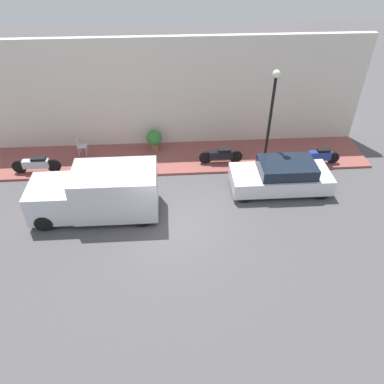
{
  "coord_description": "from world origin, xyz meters",
  "views": [
    {
      "loc": [
        -10.51,
        -0.18,
        9.68
      ],
      "look_at": [
        1.1,
        -0.94,
        0.6
      ],
      "focal_mm": 35.0,
      "sensor_mm": 36.0,
      "label": 1
    }
  ],
  "objects_px": {
    "motorcycle_black": "(221,155)",
    "potted_plant": "(154,139)",
    "parked_car": "(281,176)",
    "streetlamp": "(272,109)",
    "scooter_silver": "(36,164)",
    "cafe_chair": "(81,145)",
    "motorcycle_blue": "(320,156)",
    "delivery_van": "(97,193)"
  },
  "relations": [
    {
      "from": "motorcycle_blue",
      "to": "cafe_chair",
      "type": "bearing_deg",
      "value": 82.13
    },
    {
      "from": "motorcycle_blue",
      "to": "streetlamp",
      "type": "xyz_separation_m",
      "value": [
        -0.16,
        2.58,
        2.46
      ]
    },
    {
      "from": "motorcycle_black",
      "to": "potted_plant",
      "type": "bearing_deg",
      "value": 65.76
    },
    {
      "from": "delivery_van",
      "to": "motorcycle_black",
      "type": "height_order",
      "value": "delivery_van"
    },
    {
      "from": "streetlamp",
      "to": "parked_car",
      "type": "bearing_deg",
      "value": -165.53
    },
    {
      "from": "parked_car",
      "to": "delivery_van",
      "type": "relative_size",
      "value": 0.86
    },
    {
      "from": "motorcycle_blue",
      "to": "scooter_silver",
      "type": "xyz_separation_m",
      "value": [
        0.13,
        12.69,
        0.01
      ]
    },
    {
      "from": "parked_car",
      "to": "motorcycle_blue",
      "type": "bearing_deg",
      "value": -53.33
    },
    {
      "from": "parked_car",
      "to": "scooter_silver",
      "type": "xyz_separation_m",
      "value": [
        1.77,
        10.49,
        -0.12
      ]
    },
    {
      "from": "delivery_van",
      "to": "streetlamp",
      "type": "distance_m",
      "value": 7.73
    },
    {
      "from": "potted_plant",
      "to": "cafe_chair",
      "type": "xyz_separation_m",
      "value": [
        -0.23,
        3.47,
        -0.08
      ]
    },
    {
      "from": "potted_plant",
      "to": "motorcycle_blue",
      "type": "bearing_deg",
      "value": -103.09
    },
    {
      "from": "parked_car",
      "to": "scooter_silver",
      "type": "bearing_deg",
      "value": 80.41
    },
    {
      "from": "motorcycle_blue",
      "to": "streetlamp",
      "type": "distance_m",
      "value": 3.57
    },
    {
      "from": "parked_car",
      "to": "cafe_chair",
      "type": "distance_m",
      "value": 9.34
    },
    {
      "from": "delivery_van",
      "to": "scooter_silver",
      "type": "height_order",
      "value": "delivery_van"
    },
    {
      "from": "delivery_van",
      "to": "motorcycle_blue",
      "type": "distance_m",
      "value": 9.99
    },
    {
      "from": "motorcycle_black",
      "to": "cafe_chair",
      "type": "relative_size",
      "value": 2.35
    },
    {
      "from": "motorcycle_black",
      "to": "delivery_van",
      "type": "bearing_deg",
      "value": 120.91
    },
    {
      "from": "potted_plant",
      "to": "parked_car",
      "type": "bearing_deg",
      "value": -122.49
    },
    {
      "from": "motorcycle_blue",
      "to": "motorcycle_black",
      "type": "height_order",
      "value": "motorcycle_blue"
    },
    {
      "from": "cafe_chair",
      "to": "motorcycle_blue",
      "type": "bearing_deg",
      "value": -97.87
    },
    {
      "from": "parked_car",
      "to": "streetlamp",
      "type": "xyz_separation_m",
      "value": [
        1.48,
        0.38,
        2.34
      ]
    },
    {
      "from": "delivery_van",
      "to": "cafe_chair",
      "type": "height_order",
      "value": "delivery_van"
    },
    {
      "from": "parked_car",
      "to": "motorcycle_black",
      "type": "xyz_separation_m",
      "value": [
        2.01,
        2.26,
        -0.13
      ]
    },
    {
      "from": "delivery_van",
      "to": "motorcycle_blue",
      "type": "bearing_deg",
      "value": -74.27
    },
    {
      "from": "delivery_van",
      "to": "streetlamp",
      "type": "xyz_separation_m",
      "value": [
        2.54,
        -7.02,
        2.0
      ]
    },
    {
      "from": "parked_car",
      "to": "motorcycle_blue",
      "type": "height_order",
      "value": "parked_car"
    },
    {
      "from": "streetlamp",
      "to": "cafe_chair",
      "type": "height_order",
      "value": "streetlamp"
    },
    {
      "from": "motorcycle_blue",
      "to": "cafe_chair",
      "type": "distance_m",
      "value": 11.09
    },
    {
      "from": "motorcycle_blue",
      "to": "streetlamp",
      "type": "relative_size",
      "value": 0.42
    },
    {
      "from": "parked_car",
      "to": "delivery_van",
      "type": "bearing_deg",
      "value": 98.2
    },
    {
      "from": "potted_plant",
      "to": "motorcycle_black",
      "type": "bearing_deg",
      "value": -114.24
    },
    {
      "from": "motorcycle_black",
      "to": "cafe_chair",
      "type": "xyz_separation_m",
      "value": [
        1.15,
        6.52,
        0.09
      ]
    },
    {
      "from": "motorcycle_blue",
      "to": "streetlamp",
      "type": "bearing_deg",
      "value": 93.56
    },
    {
      "from": "scooter_silver",
      "to": "streetlamp",
      "type": "distance_m",
      "value": 10.4
    },
    {
      "from": "delivery_van",
      "to": "potted_plant",
      "type": "relative_size",
      "value": 4.77
    },
    {
      "from": "scooter_silver",
      "to": "parked_car",
      "type": "bearing_deg",
      "value": -99.59
    },
    {
      "from": "potted_plant",
      "to": "cafe_chair",
      "type": "height_order",
      "value": "potted_plant"
    },
    {
      "from": "delivery_van",
      "to": "scooter_silver",
      "type": "xyz_separation_m",
      "value": [
        2.84,
        3.08,
        -0.46
      ]
    },
    {
      "from": "parked_car",
      "to": "streetlamp",
      "type": "distance_m",
      "value": 2.79
    },
    {
      "from": "streetlamp",
      "to": "scooter_silver",
      "type": "bearing_deg",
      "value": 88.34
    }
  ]
}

